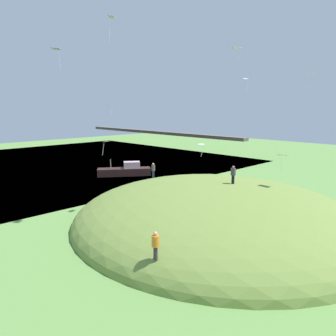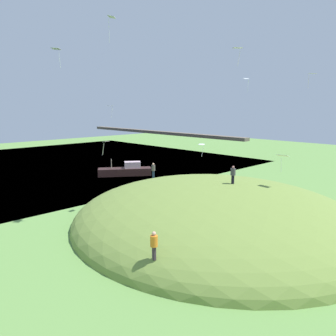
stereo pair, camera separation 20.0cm
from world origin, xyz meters
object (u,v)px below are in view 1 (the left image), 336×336
(kite_4, at_px, (237,49))
(kite_5, at_px, (56,49))
(boat_on_lake, at_px, (125,171))
(kite_7, at_px, (246,80))
(kite_2, at_px, (201,145))
(kite_3, at_px, (311,75))
(person_watching_kites, at_px, (153,169))
(kite_8, at_px, (110,106))
(kite_0, at_px, (111,19))
(kite_1, at_px, (105,142))
(person_with_child, at_px, (233,173))
(kite_6, at_px, (283,156))
(person_on_hilltop, at_px, (155,242))

(kite_4, relative_size, kite_5, 1.11)
(boat_on_lake, relative_size, kite_7, 4.51)
(kite_2, bearing_deg, kite_3, 49.52)
(person_watching_kites, height_order, kite_8, kite_8)
(kite_0, height_order, kite_1, kite_0)
(person_with_child, xyz_separation_m, kite_8, (-21.86, 1.38, 6.12))
(kite_6, distance_m, kite_7, 16.03)
(person_with_child, relative_size, kite_0, 0.78)
(person_with_child, relative_size, kite_3, 0.96)
(person_watching_kites, relative_size, kite_7, 0.96)
(person_with_child, bearing_deg, kite_6, 56.72)
(person_on_hilltop, xyz_separation_m, kite_1, (-14.35, 6.14, 4.63))
(person_with_child, bearing_deg, kite_1, -135.20)
(person_watching_kites, relative_size, kite_5, 0.93)
(person_watching_kites, xyz_separation_m, kite_3, (10.15, 17.08, 10.88))
(kite_4, height_order, kite_8, kite_4)
(person_with_child, xyz_separation_m, kite_3, (-0.19, 16.27, 9.97))
(person_with_child, xyz_separation_m, kite_4, (-5.22, 7.63, 12.58))
(kite_2, xyz_separation_m, kite_4, (3.70, 1.60, 11.24))
(boat_on_lake, bearing_deg, person_with_child, -68.60)
(kite_4, bearing_deg, person_watching_kites, -121.21)
(person_on_hilltop, bearing_deg, boat_on_lake, 154.55)
(kite_8, bearing_deg, kite_4, 20.60)
(person_watching_kites, bearing_deg, person_on_hilltop, -79.79)
(person_watching_kites, bearing_deg, kite_6, -22.78)
(kite_4, bearing_deg, kite_3, 59.75)
(kite_6, bearing_deg, kite_1, -146.94)
(kite_0, relative_size, kite_3, 1.22)
(kite_1, height_order, kite_3, kite_3)
(boat_on_lake, xyz_separation_m, person_on_hilltop, (28.09, -18.87, 1.99))
(boat_on_lake, relative_size, kite_2, 4.87)
(kite_0, bearing_deg, boat_on_lake, 140.92)
(person_on_hilltop, xyz_separation_m, kite_3, (-3.24, 28.93, 12.14))
(kite_0, bearing_deg, kite_7, 87.70)
(kite_3, distance_m, kite_6, 16.09)
(kite_3, xyz_separation_m, kite_8, (-21.68, -14.89, -3.85))
(boat_on_lake, bearing_deg, kite_3, -32.63)
(boat_on_lake, bearing_deg, kite_4, -50.56)
(kite_7, bearing_deg, kite_5, -107.90)
(person_watching_kites, height_order, kite_5, kite_5)
(person_watching_kites, height_order, kite_3, kite_3)
(kite_2, xyz_separation_m, kite_6, (12.22, -3.06, 0.26))
(boat_on_lake, xyz_separation_m, kite_5, (10.87, -16.09, 15.71))
(boat_on_lake, height_order, kite_5, kite_5)
(boat_on_lake, bearing_deg, person_watching_kites, -80.23)
(kite_7, bearing_deg, person_on_hilltop, -68.19)
(person_with_child, height_order, person_on_hilltop, person_with_child)
(kite_4, bearing_deg, person_on_hilltop, -67.81)
(kite_3, relative_size, kite_5, 0.95)
(kite_5, bearing_deg, kite_4, 62.96)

